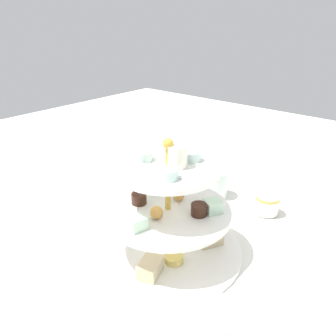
{
  "coord_description": "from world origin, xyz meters",
  "views": [
    {
      "loc": [
        0.35,
        -0.42,
        0.43
      ],
      "look_at": [
        0.0,
        0.0,
        0.18
      ],
      "focal_mm": 35.76,
      "sensor_mm": 36.0,
      "label": 1
    }
  ],
  "objects_px": {
    "water_glass_short_left": "(215,183)",
    "tiered_serving_stand": "(168,219)",
    "teacup_with_saucer": "(267,205)",
    "butter_knife_left": "(1,292)",
    "butter_knife_right": "(333,279)",
    "water_glass_mid_back": "(124,186)"
  },
  "relations": [
    {
      "from": "teacup_with_saucer",
      "to": "butter_knife_right",
      "type": "distance_m",
      "value": 0.23
    },
    {
      "from": "water_glass_short_left",
      "to": "tiered_serving_stand",
      "type": "bearing_deg",
      "value": -78.14
    },
    {
      "from": "water_glass_short_left",
      "to": "butter_knife_right",
      "type": "xyz_separation_m",
      "value": [
        0.33,
        -0.12,
        -0.04
      ]
    },
    {
      "from": "tiered_serving_stand",
      "to": "water_glass_short_left",
      "type": "relative_size",
      "value": 4.01
    },
    {
      "from": "water_glass_short_left",
      "to": "butter_knife_left",
      "type": "xyz_separation_m",
      "value": [
        -0.09,
        -0.53,
        -0.04
      ]
    },
    {
      "from": "water_glass_short_left",
      "to": "teacup_with_saucer",
      "type": "xyz_separation_m",
      "value": [
        0.14,
        0.0,
        -0.01
      ]
    },
    {
      "from": "tiered_serving_stand",
      "to": "water_glass_short_left",
      "type": "distance_m",
      "value": 0.26
    },
    {
      "from": "water_glass_short_left",
      "to": "butter_knife_right",
      "type": "relative_size",
      "value": 0.43
    },
    {
      "from": "tiered_serving_stand",
      "to": "butter_knife_left",
      "type": "xyz_separation_m",
      "value": [
        -0.15,
        -0.27,
        -0.07
      ]
    },
    {
      "from": "tiered_serving_stand",
      "to": "water_glass_mid_back",
      "type": "xyz_separation_m",
      "value": [
        -0.22,
        0.08,
        -0.04
      ]
    },
    {
      "from": "teacup_with_saucer",
      "to": "water_glass_mid_back",
      "type": "bearing_deg",
      "value": -150.61
    },
    {
      "from": "tiered_serving_stand",
      "to": "teacup_with_saucer",
      "type": "height_order",
      "value": "tiered_serving_stand"
    },
    {
      "from": "butter_knife_right",
      "to": "water_glass_short_left",
      "type": "bearing_deg",
      "value": 52.76
    },
    {
      "from": "teacup_with_saucer",
      "to": "butter_knife_left",
      "type": "xyz_separation_m",
      "value": [
        -0.24,
        -0.53,
        -0.02
      ]
    },
    {
      "from": "teacup_with_saucer",
      "to": "water_glass_mid_back",
      "type": "xyz_separation_m",
      "value": [
        -0.31,
        -0.17,
        0.02
      ]
    },
    {
      "from": "butter_knife_left",
      "to": "water_glass_mid_back",
      "type": "bearing_deg",
      "value": 131.89
    },
    {
      "from": "water_glass_short_left",
      "to": "water_glass_mid_back",
      "type": "bearing_deg",
      "value": -134.12
    },
    {
      "from": "teacup_with_saucer",
      "to": "butter_knife_left",
      "type": "distance_m",
      "value": 0.58
    },
    {
      "from": "water_glass_short_left",
      "to": "butter_knife_left",
      "type": "relative_size",
      "value": 0.43
    },
    {
      "from": "butter_knife_right",
      "to": "water_glass_mid_back",
      "type": "bearing_deg",
      "value": 78.49
    },
    {
      "from": "tiered_serving_stand",
      "to": "butter_knife_right",
      "type": "xyz_separation_m",
      "value": [
        0.28,
        0.13,
        -0.07
      ]
    },
    {
      "from": "teacup_with_saucer",
      "to": "water_glass_mid_back",
      "type": "distance_m",
      "value": 0.35
    }
  ]
}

